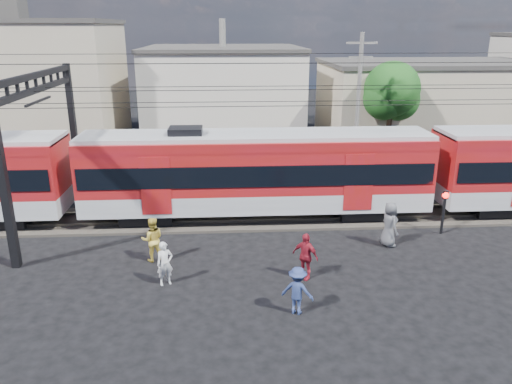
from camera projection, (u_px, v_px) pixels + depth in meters
The scene contains 17 objects.
ground at pixel (286, 306), 16.47m from camera, with size 120.00×120.00×0.00m, color black.
track_bed at pixel (266, 217), 24.03m from camera, with size 70.00×3.40×0.12m, color #2D2823.
rail_near at pixel (268, 220), 23.28m from camera, with size 70.00×0.12×0.12m, color #59544C.
rail_far at pixel (265, 209), 24.70m from camera, with size 70.00×0.12×0.12m, color #59544C.
commuter_train at pixel (261, 170), 23.27m from camera, with size 50.30×3.08×4.17m.
catenary at pixel (71, 114), 21.93m from camera, with size 70.00×9.30×7.52m.
building_west at pixel (20, 86), 36.75m from camera, with size 14.28×10.20×9.30m.
building_midwest at pixel (224, 93), 40.78m from camera, with size 12.24×12.24×7.30m.
building_mideast at pixel (428, 102), 39.02m from camera, with size 16.32×10.20×6.30m.
utility_pole_mid at pixel (358, 102), 29.60m from camera, with size 1.80×0.24×8.50m.
tree_near at pixel (394, 93), 32.67m from camera, with size 3.82×3.64×6.72m.
pedestrian_a at pixel (165, 263), 17.65m from camera, with size 0.59×0.39×1.62m, color silver.
pedestrian_b at pixel (153, 239), 19.44m from camera, with size 0.87×0.68×1.79m, color gold.
pedestrian_c at pixel (297, 291), 15.85m from camera, with size 1.04×0.60×1.61m, color navy.
pedestrian_d at pixel (305, 256), 18.06m from camera, with size 1.03×0.43×1.76m, color maroon.
pedestrian_e at pixel (389, 224), 20.77m from camera, with size 0.94×0.61×1.92m, color #505055.
crossing_signal at pixel (444, 204), 21.83m from camera, with size 0.29×0.29×1.99m.
Camera 1 is at (-1.87, -14.35, 8.78)m, focal length 35.00 mm.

